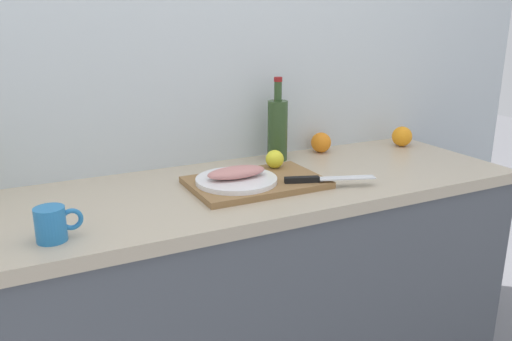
% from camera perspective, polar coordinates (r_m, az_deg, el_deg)
% --- Properties ---
extents(back_wall, '(3.20, 0.05, 2.50)m').
position_cam_1_polar(back_wall, '(1.87, -7.77, 11.24)').
color(back_wall, silver).
rests_on(back_wall, ground_plane).
extents(kitchen_counter, '(2.00, 0.60, 0.90)m').
position_cam_1_polar(kitchen_counter, '(1.83, -3.31, -15.36)').
color(kitchen_counter, '#4C5159').
rests_on(kitchen_counter, ground_plane).
extents(cutting_board, '(0.42, 0.28, 0.02)m').
position_cam_1_polar(cutting_board, '(1.66, 0.00, -1.32)').
color(cutting_board, olive).
rests_on(cutting_board, kitchen_counter).
extents(white_plate, '(0.26, 0.26, 0.01)m').
position_cam_1_polar(white_plate, '(1.63, -2.16, -1.06)').
color(white_plate, white).
rests_on(white_plate, cutting_board).
extents(fish_fillet, '(0.19, 0.08, 0.04)m').
position_cam_1_polar(fish_fillet, '(1.62, -2.17, -0.20)').
color(fish_fillet, tan).
rests_on(fish_fillet, white_plate).
extents(chef_knife, '(0.28, 0.12, 0.02)m').
position_cam_1_polar(chef_knife, '(1.64, 6.87, -0.93)').
color(chef_knife, silver).
rests_on(chef_knife, cutting_board).
extents(lemon_0, '(0.06, 0.06, 0.06)m').
position_cam_1_polar(lemon_0, '(1.77, 2.07, 1.27)').
color(lemon_0, yellow).
rests_on(lemon_0, cutting_board).
extents(wine_bottle, '(0.07, 0.07, 0.31)m').
position_cam_1_polar(wine_bottle, '(1.93, 2.38, 4.63)').
color(wine_bottle, '#2D4723').
rests_on(wine_bottle, kitchen_counter).
extents(coffee_mug_0, '(0.11, 0.07, 0.09)m').
position_cam_1_polar(coffee_mug_0, '(1.34, -21.48, -5.49)').
color(coffee_mug_0, '#2672B2').
rests_on(coffee_mug_0, kitchen_counter).
extents(orange_0, '(0.08, 0.08, 0.08)m').
position_cam_1_polar(orange_0, '(2.23, 15.74, 3.63)').
color(orange_0, orange).
rests_on(orange_0, kitchen_counter).
extents(orange_1, '(0.08, 0.08, 0.08)m').
position_cam_1_polar(orange_1, '(2.07, 7.15, 3.07)').
color(orange_1, orange).
rests_on(orange_1, kitchen_counter).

